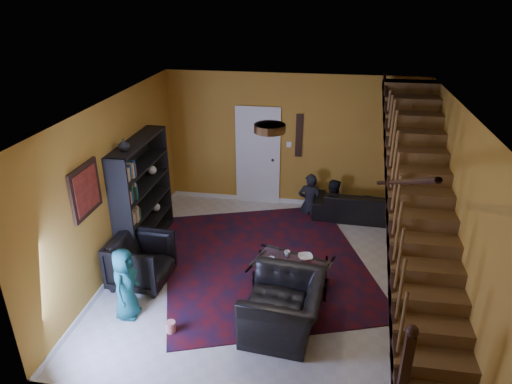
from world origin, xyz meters
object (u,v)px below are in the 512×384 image
armchair_left (141,261)px  coffee_table (291,273)px  sofa (362,205)px  armchair_right (283,307)px  bookshelf (143,197)px

armchair_left → coffee_table: (2.35, 0.26, -0.16)m
sofa → armchair_right: size_ratio=1.67×
coffee_table → armchair_left: bearing=-173.6°
armchair_left → armchair_right: bearing=-104.6°
bookshelf → coffee_table: bookshelf is taller
bookshelf → armchair_left: (0.35, -1.13, -0.56)m
sofa → armchair_left: armchair_left is taller
bookshelf → sofa: bearing=23.5°
bookshelf → sofa: bookshelf is taller
armchair_right → coffee_table: bearing=-175.5°
armchair_left → coffee_table: size_ratio=0.69×
bookshelf → armchair_right: 3.32m
bookshelf → armchair_right: size_ratio=1.70×
bookshelf → armchair_left: bookshelf is taller
sofa → armchair_left: (-3.55, -2.83, 0.12)m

